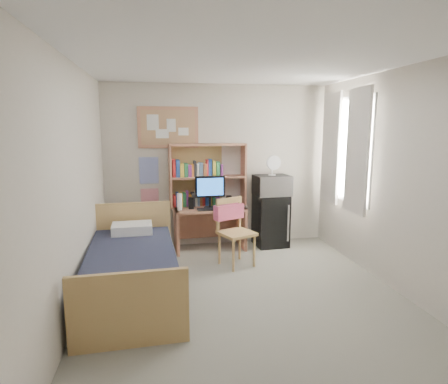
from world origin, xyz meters
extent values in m
cube|color=gray|center=(0.00, 0.00, -0.01)|extent=(3.60, 4.20, 0.02)
cube|color=white|center=(0.00, 0.00, 2.60)|extent=(3.60, 4.20, 0.02)
cube|color=beige|center=(0.00, 2.10, 1.30)|extent=(3.60, 0.04, 2.60)
cube|color=beige|center=(0.00, -2.10, 1.30)|extent=(3.60, 0.04, 2.60)
cube|color=beige|center=(-1.80, 0.00, 1.30)|extent=(0.04, 4.20, 2.60)
cube|color=beige|center=(1.80, 0.00, 1.30)|extent=(0.04, 4.20, 2.60)
cube|color=white|center=(1.75, 1.20, 1.60)|extent=(0.10, 1.40, 1.70)
cube|color=beige|center=(1.72, 0.80, 1.60)|extent=(0.04, 0.55, 1.70)
cube|color=beige|center=(1.72, 1.60, 1.60)|extent=(0.04, 0.55, 1.70)
cube|color=tan|center=(-0.78, 2.08, 1.92)|extent=(0.94, 0.03, 0.64)
cube|color=#2A3DA8|center=(-1.10, 2.09, 1.25)|extent=(0.30, 0.01, 0.42)
cube|color=#C6223E|center=(-1.10, 2.09, 0.78)|extent=(0.28, 0.01, 0.36)
cube|color=#AF7455|center=(-0.17, 1.80, 0.34)|extent=(1.12, 0.60, 0.68)
cube|color=tan|center=(0.10, 1.02, 0.48)|extent=(0.62, 0.62, 0.95)
cube|color=black|center=(0.84, 1.83, 0.42)|extent=(0.53, 0.53, 0.85)
cube|color=#1C1F33|center=(-1.28, 0.25, 0.28)|extent=(1.09, 2.05, 0.55)
cube|color=#AF7455|center=(-0.18, 1.95, 1.18)|extent=(1.22, 0.37, 0.99)
cube|color=black|center=(-0.17, 1.74, 0.93)|extent=(0.47, 0.06, 0.50)
cube|color=black|center=(-0.17, 1.60, 0.69)|extent=(0.45, 0.16, 0.02)
cube|color=black|center=(-0.47, 1.73, 0.77)|extent=(0.08, 0.08, 0.19)
cube|color=black|center=(0.13, 1.75, 0.77)|extent=(0.08, 0.08, 0.18)
cylinder|color=white|center=(-0.65, 1.68, 0.81)|extent=(0.08, 0.08, 0.26)
cube|color=#EC597E|center=(0.02, 1.21, 0.74)|extent=(0.46, 0.30, 0.21)
cube|color=#B7B7BC|center=(0.84, 1.81, 1.00)|extent=(0.57, 0.45, 0.32)
cylinder|color=white|center=(0.84, 1.81, 1.31)|extent=(0.24, 0.24, 0.29)
cube|color=white|center=(-1.31, 1.00, 0.61)|extent=(0.53, 0.38, 0.12)
camera|label=1|loc=(-0.94, -3.90, 1.93)|focal=30.00mm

